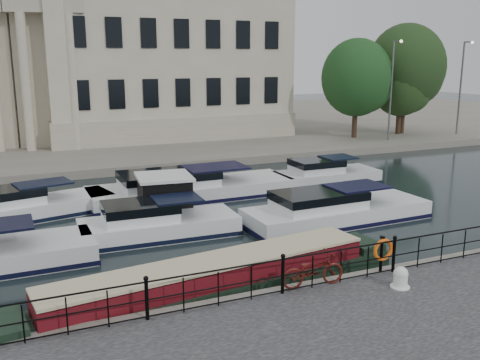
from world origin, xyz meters
The scene contains 12 objects.
ground_plane centered at (0.00, 0.00, 0.00)m, with size 160.00×160.00×0.00m, color black.
far_bank centered at (0.00, 39.00, 0.28)m, with size 120.00×42.00×0.55m, color #6B665B.
railing centered at (0.00, -2.25, 1.20)m, with size 24.14×0.14×1.22m.
civic_building centered at (-1.00, 34.71, 7.04)m, with size 53.55×31.84×16.85m.
lamp_posts centered at (26.00, 20.70, 4.80)m, with size 8.24×1.55×8.07m.
bicycle centered at (1.06, -2.19, 1.07)m, with size 0.69×1.99×1.04m, color #4C130D.
mooring_bollard centered at (3.42, -3.29, 0.86)m, with size 0.58×0.58×0.65m.
life_ring_post centered at (3.63, -2.17, 1.30)m, with size 0.74×0.20×1.20m.
narrowboat centered at (-1.50, -0.55, 0.37)m, with size 13.40×3.37×1.49m.
harbour_hut centered at (-0.72, 7.76, 0.95)m, with size 3.54×3.05×2.20m.
cabin_cruisers centered at (-0.17, 8.04, 0.37)m, with size 26.30×9.85×1.99m.
trees centered at (24.14, 23.07, 5.66)m, with size 11.92×6.89×9.68m.
Camera 1 is at (-6.90, -15.00, 7.27)m, focal length 40.00 mm.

